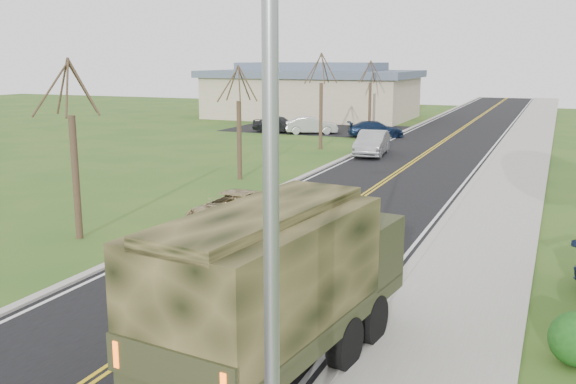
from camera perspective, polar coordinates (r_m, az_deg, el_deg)
The scene contains 16 objects.
road at distance 47.76m, azimuth 13.35°, elevation 4.20°, with size 8.00×120.00×0.01m, color black.
curb_right at distance 47.25m, azimuth 18.33°, elevation 3.91°, with size 0.30×120.00×0.12m, color #9E998E.
sidewalk_right at distance 47.14m, azimuth 20.45°, elevation 3.74°, with size 3.20×120.00×0.10m, color #9E998E.
curb_left at distance 48.60m, azimuth 8.52°, elevation 4.57°, with size 0.30×120.00×0.10m, color #9E998E.
street_light at distance 7.06m, azimuth -2.26°, elevation -1.32°, with size 1.65×0.22×8.00m.
bare_tree_a at distance 22.61m, azimuth -18.44°, elevation 2.50°, with size 1.93×2.26×6.08m.
bare_tree_b at distance 32.52m, azimuth -4.37°, elevation 5.46°, with size 1.83×2.14×5.73m.
bare_tree_c at distance 43.46m, azimuth 2.94°, elevation 7.46°, with size 2.04×2.39×6.42m.
bare_tree_d at distance 54.88m, azimuth 7.29°, elevation 8.04°, with size 1.88×2.20×5.91m.
commercial_building at distance 67.15m, azimuth 2.17°, elevation 8.90°, with size 25.50×21.50×5.65m.
military_truck at distance 12.26m, azimuth -0.77°, elevation -7.56°, with size 3.21×7.14×3.44m.
suv_champagne at distance 23.66m, azimuth -4.98°, elevation -1.51°, with size 2.04×4.42×1.23m, color tan.
sedan_silver at distance 41.06m, azimuth 7.47°, elevation 4.32°, with size 1.66×4.75×1.56m, color #A3A4A8.
lot_car_dark at distance 53.54m, azimuth -0.91°, elevation 6.07°, with size 1.70×4.24×1.44m, color black.
lot_car_silver at distance 52.64m, azimuth 2.11°, elevation 5.94°, with size 1.48×4.24×1.40m, color silver.
lot_car_navy at distance 50.76m, azimuth 7.80°, elevation 5.55°, with size 1.77×4.36×1.26m, color #0E1C36.
Camera 1 is at (7.84, -6.72, 6.03)m, focal length 40.00 mm.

